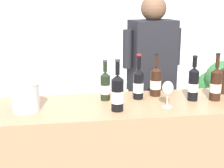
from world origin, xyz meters
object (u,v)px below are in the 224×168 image
object	(u,v)px
wine_bottle_1	(216,84)
wine_bottle_5	(193,83)
wine_bottle_3	(138,83)
wine_bottle_4	(105,86)
wine_bottle_0	(117,93)
wine_bottle_6	(224,79)
wine_glass	(168,89)
person_server	(151,93)
ice_bucket	(25,96)
potted_shrub	(218,95)
wine_bottle_2	(156,81)

from	to	relation	value
wine_bottle_1	wine_bottle_5	size ratio (longest dim) A/B	1.05
wine_bottle_3	wine_bottle_4	xyz separation A→B (m)	(-0.25, 0.01, -0.01)
wine_bottle_0	wine_bottle_6	bearing A→B (deg)	17.11
wine_bottle_0	wine_glass	world-z (taller)	wine_bottle_0
wine_bottle_3	person_server	xyz separation A→B (m)	(0.23, 0.49, -0.23)
ice_bucket	potted_shrub	xyz separation A→B (m)	(1.85, 0.98, -0.37)
wine_bottle_5	potted_shrub	distance (m)	1.21
wine_bottle_6	ice_bucket	bearing A→B (deg)	-173.14
wine_bottle_0	wine_bottle_3	world-z (taller)	wine_bottle_0
wine_bottle_2	wine_bottle_0	bearing A→B (deg)	-139.56
person_server	wine_bottle_4	bearing A→B (deg)	-134.87
wine_bottle_6	wine_glass	bearing A→B (deg)	-154.68
wine_bottle_0	wine_glass	size ratio (longest dim) A/B	1.89
wine_bottle_3	wine_glass	distance (m)	0.27
wine_bottle_0	ice_bucket	bearing A→B (deg)	171.11
wine_bottle_6	potted_shrub	bearing A→B (deg)	65.68
wine_bottle_0	wine_bottle_5	bearing A→B (deg)	13.49
wine_bottle_0	wine_bottle_2	xyz separation A→B (m)	(0.34, 0.29, -0.01)
wine_bottle_1	ice_bucket	world-z (taller)	wine_bottle_1
wine_bottle_1	wine_bottle_6	size ratio (longest dim) A/B	1.08
wine_bottle_0	wine_glass	xyz separation A→B (m)	(0.35, 0.02, 0.01)
wine_bottle_2	potted_shrub	xyz separation A→B (m)	(0.91, 0.78, -0.39)
wine_bottle_1	wine_bottle_5	world-z (taller)	wine_bottle_1
person_server	wine_glass	bearing A→B (deg)	-96.38
person_server	ice_bucket	bearing A→B (deg)	-148.68
wine_bottle_0	wine_bottle_1	xyz separation A→B (m)	(0.74, 0.12, -0.00)
wine_bottle_5	person_server	xyz separation A→B (m)	(-0.15, 0.58, -0.24)
person_server	wine_bottle_5	bearing A→B (deg)	-75.28
wine_bottle_1	potted_shrub	world-z (taller)	wine_bottle_1
potted_shrub	wine_glass	bearing A→B (deg)	-130.53
wine_glass	ice_bucket	size ratio (longest dim) A/B	0.95
wine_bottle_3	wine_bottle_4	size ratio (longest dim) A/B	1.13
wine_bottle_1	wine_bottle_3	size ratio (longest dim) A/B	1.04
wine_bottle_1	wine_bottle_4	bearing A→B (deg)	171.32
wine_bottle_6	person_server	distance (m)	0.68
wine_bottle_4	potted_shrub	distance (m)	1.59
wine_bottle_2	wine_bottle_3	size ratio (longest dim) A/B	0.97
person_server	potted_shrub	bearing A→B (deg)	23.04
wine_glass	wine_bottle_1	bearing A→B (deg)	14.45
wine_bottle_0	wine_bottle_2	world-z (taller)	wine_bottle_0
wine_bottle_0	wine_bottle_5	size ratio (longest dim) A/B	1.05
ice_bucket	wine_bottle_6	bearing A→B (deg)	6.86
wine_bottle_2	wine_bottle_3	xyz separation A→B (m)	(-0.15, -0.06, 0.00)
wine_bottle_4	ice_bucket	world-z (taller)	wine_bottle_4
wine_bottle_2	wine_glass	distance (m)	0.27
wine_bottle_2	person_server	bearing A→B (deg)	78.75
wine_bottle_2	wine_bottle_5	bearing A→B (deg)	-32.74
ice_bucket	person_server	xyz separation A→B (m)	(1.03, 0.63, -0.21)
wine_bottle_1	wine_bottle_3	distance (m)	0.56
wine_bottle_1	ice_bucket	xyz separation A→B (m)	(-1.35, -0.03, -0.03)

